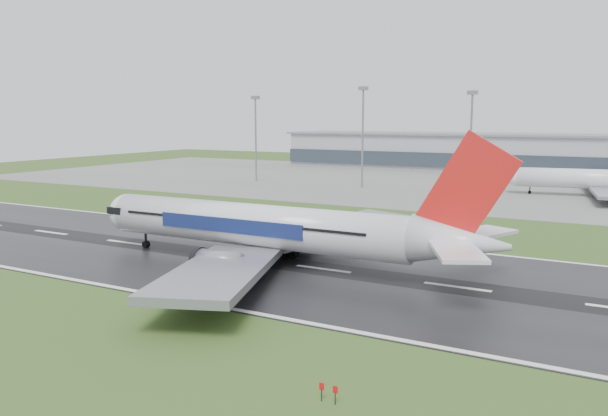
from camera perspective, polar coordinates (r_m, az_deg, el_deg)
The scene contains 9 objects.
ground at distance 82.05m, azimuth 14.59°, elevation -7.46°, with size 520.00×520.00×0.00m, color #2E4A1B.
runway at distance 82.04m, azimuth 14.60°, elevation -7.43°, with size 400.00×45.00×0.10m, color black.
apron at distance 203.87m, azimuth 23.01°, elevation 1.71°, with size 400.00×130.00×0.08m, color slate.
terminal at distance 262.88m, azimuth 24.36°, elevation 4.68°, with size 240.00×36.00×15.00m, color #90939B.
main_airliner at distance 88.73m, azimuth -2.47°, elevation 0.67°, with size 67.47×64.26×19.92m, color silver, non-canonical shape.
parked_airliner at distance 188.17m, azimuth 27.04°, elevation 3.40°, with size 54.90×51.12×16.09m, color silver, non-canonical shape.
floodmast_0 at distance 210.79m, azimuth -4.69°, elevation 6.51°, with size 0.64×0.64×28.88m, color gray.
floodmast_1 at distance 191.67m, azimuth 5.69°, elevation 6.61°, with size 0.64×0.64×31.14m, color gray.
floodmast_2 at distance 181.32m, azimuth 15.79°, elevation 5.89°, with size 0.64×0.64×29.12m, color gray.
Camera 1 is at (18.02, -76.83, 22.47)m, focal length 34.83 mm.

